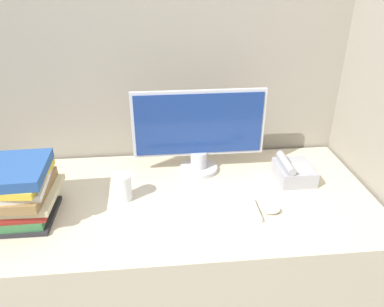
{
  "coord_description": "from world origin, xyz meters",
  "views": [
    {
      "loc": [
        -0.09,
        -0.94,
        1.66
      ],
      "look_at": [
        0.05,
        0.45,
        0.93
      ],
      "focal_mm": 35.0,
      "sensor_mm": 36.0,
      "label": 1
    }
  ],
  "objects_px": {
    "monitor": "(199,132)",
    "book_stack": "(23,191)",
    "keyboard": "(203,213)",
    "desk_telephone": "(293,171)",
    "coffee_cup": "(123,187)",
    "mouse": "(271,210)"
  },
  "relations": [
    {
      "from": "keyboard",
      "to": "coffee_cup",
      "type": "relative_size",
      "value": 3.72
    },
    {
      "from": "coffee_cup",
      "to": "desk_telephone",
      "type": "distance_m",
      "value": 0.78
    },
    {
      "from": "book_stack",
      "to": "desk_telephone",
      "type": "xyz_separation_m",
      "value": [
        1.15,
        0.17,
        -0.08
      ]
    },
    {
      "from": "monitor",
      "to": "mouse",
      "type": "xyz_separation_m",
      "value": [
        0.25,
        -0.37,
        -0.19
      ]
    },
    {
      "from": "monitor",
      "to": "book_stack",
      "type": "relative_size",
      "value": 2.07
    },
    {
      "from": "keyboard",
      "to": "book_stack",
      "type": "relative_size",
      "value": 1.49
    },
    {
      "from": "coffee_cup",
      "to": "keyboard",
      "type": "bearing_deg",
      "value": -24.55
    },
    {
      "from": "monitor",
      "to": "coffee_cup",
      "type": "relative_size",
      "value": 5.15
    },
    {
      "from": "monitor",
      "to": "book_stack",
      "type": "distance_m",
      "value": 0.78
    },
    {
      "from": "keyboard",
      "to": "desk_telephone",
      "type": "height_order",
      "value": "desk_telephone"
    },
    {
      "from": "book_stack",
      "to": "monitor",
      "type": "bearing_deg",
      "value": 22.55
    },
    {
      "from": "monitor",
      "to": "book_stack",
      "type": "bearing_deg",
      "value": -157.45
    },
    {
      "from": "monitor",
      "to": "coffee_cup",
      "type": "bearing_deg",
      "value": -148.25
    },
    {
      "from": "keyboard",
      "to": "coffee_cup",
      "type": "xyz_separation_m",
      "value": [
        -0.33,
        0.15,
        0.05
      ]
    },
    {
      "from": "monitor",
      "to": "keyboard",
      "type": "height_order",
      "value": "monitor"
    },
    {
      "from": "keyboard",
      "to": "monitor",
      "type": "bearing_deg",
      "value": 86.46
    },
    {
      "from": "monitor",
      "to": "book_stack",
      "type": "height_order",
      "value": "monitor"
    },
    {
      "from": "coffee_cup",
      "to": "desk_telephone",
      "type": "height_order",
      "value": "coffee_cup"
    },
    {
      "from": "coffee_cup",
      "to": "book_stack",
      "type": "bearing_deg",
      "value": -167.39
    },
    {
      "from": "mouse",
      "to": "coffee_cup",
      "type": "distance_m",
      "value": 0.63
    },
    {
      "from": "keyboard",
      "to": "desk_telephone",
      "type": "distance_m",
      "value": 0.51
    },
    {
      "from": "keyboard",
      "to": "book_stack",
      "type": "height_order",
      "value": "book_stack"
    }
  ]
}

